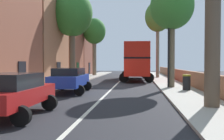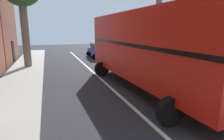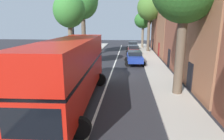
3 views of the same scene
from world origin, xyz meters
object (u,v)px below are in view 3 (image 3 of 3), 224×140
object	(u,v)px
parked_car_blue_left_2	(135,57)
street_tree_right_5	(69,11)
double_decker_bus	(72,68)
street_tree_left_0	(143,21)
parked_car_red_left_1	(133,50)
street_tree_left_6	(150,8)
street_tree_right_3	(83,1)
parked_car_grey_left_3	(133,45)
litter_bin_right	(71,60)
lamppost_right	(73,35)

from	to	relation	value
parked_car_blue_left_2	street_tree_right_5	xyz separation A→B (m)	(7.06, 3.44, 5.30)
double_decker_bus	street_tree_left_0	world-z (taller)	street_tree_left_0
parked_car_red_left_1	street_tree_left_6	xyz separation A→B (m)	(-2.73, -4.37, 6.82)
street_tree_left_0	street_tree_right_5	world-z (taller)	street_tree_right_5
street_tree_right_3	street_tree_right_5	distance (m)	8.54
parked_car_grey_left_3	street_tree_left_0	xyz separation A→B (m)	(-2.06, -3.39, 4.76)
parked_car_blue_left_2	street_tree_left_6	distance (m)	13.63
street_tree_left_6	double_decker_bus	bearing A→B (deg)	74.02
street_tree_left_0	street_tree_right_3	xyz separation A→B (m)	(9.66, 12.23, 2.55)
double_decker_bus	street_tree_left_0	distance (m)	30.62
street_tree_right_5	litter_bin_right	bearing A→B (deg)	-70.12
parked_car_grey_left_3	street_tree_right_3	distance (m)	13.76
lamppost_right	litter_bin_right	bearing A→B (deg)	-60.87
double_decker_bus	parked_car_blue_left_2	distance (m)	13.46
parked_car_blue_left_2	street_tree_left_6	world-z (taller)	street_tree_left_6
parked_car_red_left_1	parked_car_grey_left_3	bearing A→B (deg)	-90.02
double_decker_bus	parked_car_grey_left_3	bearing A→B (deg)	-99.04
parked_car_grey_left_3	street_tree_left_6	xyz separation A→B (m)	(-2.73, 2.19, 6.83)
street_tree_left_0	lamppost_right	bearing A→B (deg)	66.39
street_tree_left_0	street_tree_left_6	world-z (taller)	street_tree_left_6
street_tree_left_0	street_tree_left_6	bearing A→B (deg)	96.86
parked_car_red_left_1	litter_bin_right	xyz separation A→B (m)	(7.80, 8.53, -0.26)
street_tree_left_0	street_tree_right_5	size ratio (longest dim) A/B	0.91
street_tree_right_3	lamppost_right	size ratio (longest dim) A/B	1.73
street_tree_right_3	street_tree_left_6	world-z (taller)	street_tree_right_3
parked_car_red_left_1	parked_car_blue_left_2	size ratio (longest dim) A/B	0.88
street_tree_right_3	parked_car_red_left_1	bearing A→B (deg)	-163.27
street_tree_left_0	street_tree_right_5	bearing A→B (deg)	66.04
parked_car_blue_left_2	street_tree_right_5	distance (m)	9.47
parked_car_grey_left_3	litter_bin_right	distance (m)	16.99
street_tree_left_6	lamppost_right	world-z (taller)	street_tree_left_6
lamppost_right	litter_bin_right	world-z (taller)	lamppost_right
street_tree_left_0	street_tree_left_6	xyz separation A→B (m)	(-0.67, 5.58, 2.08)
street_tree_right_5	street_tree_left_6	size ratio (longest dim) A/B	0.80
street_tree_left_0	parked_car_red_left_1	bearing A→B (deg)	78.29
street_tree_right_3	lamppost_right	xyz separation A→B (m)	(-0.80, 8.04, -4.40)
street_tree_right_3	litter_bin_right	bearing A→B (deg)	88.14
parked_car_grey_left_3	street_tree_left_0	size ratio (longest dim) A/B	0.55
street_tree_right_3	litter_bin_right	world-z (taller)	street_tree_right_3
double_decker_bus	litter_bin_right	bearing A→B (deg)	-72.35
parked_car_grey_left_3	street_tree_right_5	bearing A→B (deg)	67.60
parked_car_blue_left_2	street_tree_left_0	bearing A→B (deg)	-96.89
double_decker_bus	street_tree_right_5	xyz separation A→B (m)	(2.86, -9.27, 3.89)
parked_car_blue_left_2	lamppost_right	world-z (taller)	lamppost_right
double_decker_bus	street_tree_left_0	size ratio (longest dim) A/B	1.52
parked_car_grey_left_3	lamppost_right	xyz separation A→B (m)	(6.80, 16.88, 2.91)
parked_car_grey_left_3	parked_car_blue_left_2	bearing A→B (deg)	89.98
parked_car_red_left_1	street_tree_left_6	distance (m)	8.55
double_decker_bus	street_tree_right_3	size ratio (longest dim) A/B	1.01
parked_car_red_left_1	street_tree_left_0	bearing A→B (deg)	-101.71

